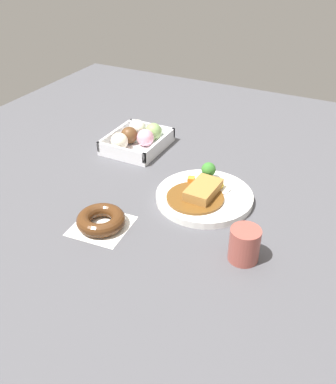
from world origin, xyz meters
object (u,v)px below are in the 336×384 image
curry_plate (204,195)px  chocolate_ring_donut (101,220)px  donut_box (137,139)px  coffee_mug (244,245)px

curry_plate → chocolate_ring_donut: curry_plate is taller
curry_plate → chocolate_ring_donut: (0.21, -0.17, 0.00)m
donut_box → chocolate_ring_donut: donut_box is taller
chocolate_ring_donut → coffee_mug: coffee_mug is taller
chocolate_ring_donut → coffee_mug: 0.33m
chocolate_ring_donut → donut_box: bearing=-161.4°
curry_plate → coffee_mug: 0.23m
curry_plate → coffee_mug: bearing=43.9°
donut_box → chocolate_ring_donut: 0.40m
donut_box → chocolate_ring_donut: (0.38, 0.13, -0.01)m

